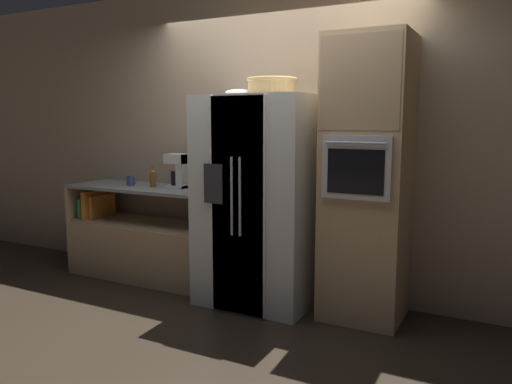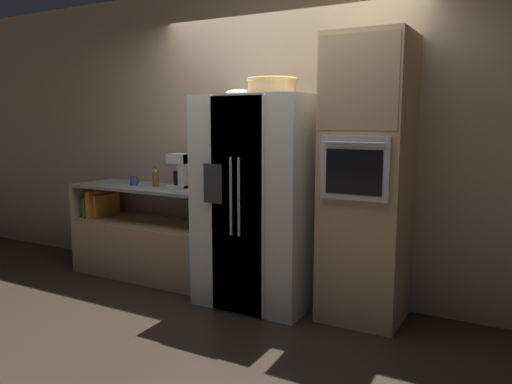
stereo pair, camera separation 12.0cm
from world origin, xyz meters
name	(u,v)px [view 1 (the left image)]	position (x,y,z in m)	size (l,w,h in m)	color
ground_plane	(262,302)	(0.00, 0.00, 0.00)	(20.00, 20.00, 0.00)	black
wall_back	(283,138)	(0.00, 0.42, 1.40)	(12.00, 0.06, 2.80)	tan
counter_left	(145,244)	(-1.36, 0.10, 0.33)	(1.58, 0.58, 0.91)	tan
refrigerator	(259,201)	(-0.04, 0.01, 0.88)	(0.96, 0.78, 1.76)	white
wall_oven	(367,180)	(0.86, 0.10, 1.10)	(0.62, 0.64, 2.20)	tan
wicker_basket	(272,85)	(0.09, 0.00, 1.84)	(0.41, 0.41, 0.13)	tan
fruit_bowl	(240,93)	(-0.24, 0.07, 1.79)	(0.26, 0.26, 0.06)	white
bottle_tall	(153,178)	(-1.23, 0.10, 1.01)	(0.06, 0.06, 0.21)	brown
bottle_short	(198,177)	(-0.77, 0.19, 1.03)	(0.07, 0.07, 0.26)	#33723F
mug	(131,181)	(-1.50, 0.08, 0.97)	(0.11, 0.08, 0.10)	#384C7A
coffee_maker	(179,169)	(-0.98, 0.17, 1.09)	(0.20, 0.17, 0.33)	white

